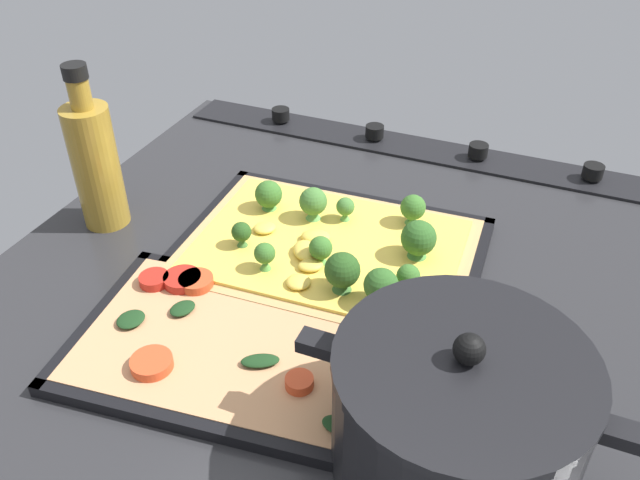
{
  "coord_description": "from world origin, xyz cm",
  "views": [
    {
      "loc": [
        -19.12,
        54.26,
        46.97
      ],
      "look_at": [
        3.1,
        0.61,
        4.89
      ],
      "focal_mm": 37.09,
      "sensor_mm": 36.0,
      "label": 1
    }
  ],
  "objects": [
    {
      "name": "ground_plane",
      "position": [
        0.0,
        0.0,
        -1.5
      ],
      "size": [
        78.6,
        72.06,
        3.0
      ],
      "primitive_type": "cube",
      "color": "#28282B"
    },
    {
      "name": "stove_control_panel",
      "position": [
        0.0,
        -32.53,
        0.55
      ],
      "size": [
        75.46,
        7.0,
        2.6
      ],
      "color": "black",
      "rests_on": "ground_plane"
    },
    {
      "name": "baking_tray_front",
      "position": [
        3.47,
        -2.79,
        0.37
      ],
      "size": [
        35.84,
        27.19,
        1.3
      ],
      "color": "black",
      "rests_on": "ground_plane"
    },
    {
      "name": "broccoli_pizza",
      "position": [
        2.78,
        -2.51,
        1.96
      ],
      "size": [
        33.33,
        24.68,
        5.92
      ],
      "color": "tan",
      "rests_on": "baking_tray_front"
    },
    {
      "name": "baking_tray_back",
      "position": [
        5.07,
        14.63,
        0.38
      ],
      "size": [
        36.03,
        24.8,
        1.3
      ],
      "color": "black",
      "rests_on": "ground_plane"
    },
    {
      "name": "veggie_pizza_back",
      "position": [
        5.91,
        14.53,
        1.07
      ],
      "size": [
        33.38,
        22.15,
        1.9
      ],
      "color": "tan",
      "rests_on": "baking_tray_back"
    },
    {
      "name": "cooking_pot",
      "position": [
        -16.12,
        19.04,
        5.89
      ],
      "size": [
        26.77,
        19.96,
        14.08
      ],
      "color": "black",
      "rests_on": "ground_plane"
    },
    {
      "name": "oil_bottle",
      "position": [
        31.98,
        0.77,
        8.38
      ],
      "size": [
        5.55,
        5.55,
        20.47
      ],
      "color": "olive",
      "rests_on": "ground_plane"
    }
  ]
}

